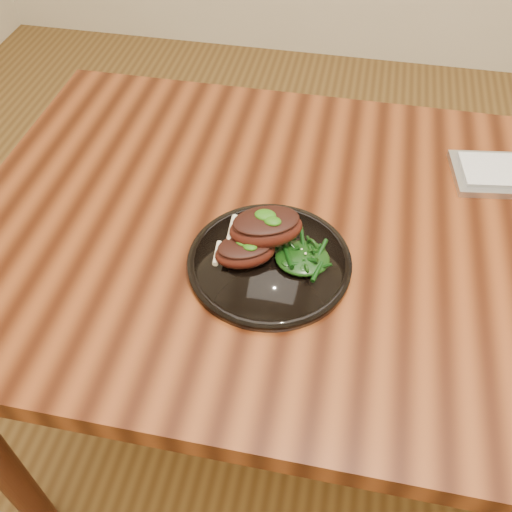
{
  "coord_description": "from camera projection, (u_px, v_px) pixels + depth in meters",
  "views": [
    {
      "loc": [
        -0.17,
        -0.68,
        1.41
      ],
      "look_at": [
        -0.28,
        -0.11,
        0.78
      ],
      "focal_mm": 40.0,
      "sensor_mm": 36.0,
      "label": 1
    }
  ],
  "objects": [
    {
      "name": "plate",
      "position": [
        269.0,
        262.0,
        0.88
      ],
      "size": [
        0.25,
        0.25,
        0.02
      ],
      "color": "black",
      "rests_on": "desk"
    },
    {
      "name": "lamb_chop_back",
      "position": [
        266.0,
        227.0,
        0.86
      ],
      "size": [
        0.13,
        0.11,
        0.05
      ],
      "color": "#40130C",
      "rests_on": "plate"
    },
    {
      "name": "herb_smear",
      "position": [
        256.0,
        231.0,
        0.91
      ],
      "size": [
        0.08,
        0.05,
        0.01
      ],
      "primitive_type": "ellipsoid",
      "color": "#144607",
      "rests_on": "plate"
    },
    {
      "name": "lamb_chop_front",
      "position": [
        245.0,
        251.0,
        0.86
      ],
      "size": [
        0.11,
        0.09,
        0.04
      ],
      "color": "#40130C",
      "rests_on": "plate"
    },
    {
      "name": "greens_heap",
      "position": [
        303.0,
        256.0,
        0.86
      ],
      "size": [
        0.08,
        0.08,
        0.03
      ],
      "color": "black",
      "rests_on": "plate"
    },
    {
      "name": "desk",
      "position": [
        431.0,
        278.0,
        0.98
      ],
      "size": [
        1.6,
        0.8,
        0.75
      ],
      "color": "black",
      "rests_on": "ground"
    }
  ]
}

